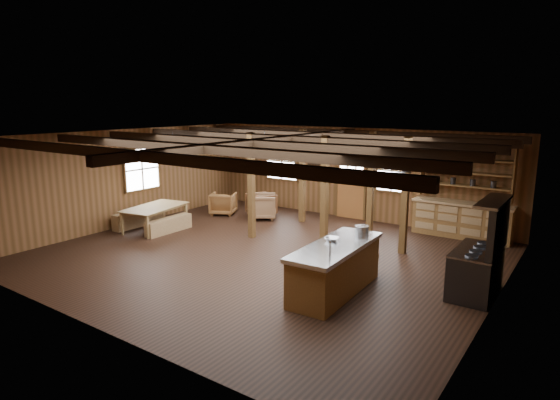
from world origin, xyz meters
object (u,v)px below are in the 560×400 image
at_px(commercial_range, 479,264).
at_px(armchair_a, 223,204).
at_px(armchair_b, 261,204).
at_px(dining_table, 156,218).
at_px(armchair_c, 262,206).
at_px(kitchen_island, 335,268).

relative_size(commercial_range, armchair_a, 2.37).
bearing_deg(armchair_b, dining_table, 89.68).
height_order(commercial_range, armchair_c, commercial_range).
height_order(dining_table, armchair_b, armchair_b).
xyz_separation_m(commercial_range, dining_table, (-8.55, -0.33, -0.27)).
relative_size(kitchen_island, armchair_c, 2.97).
height_order(armchair_a, armchair_c, armchair_c).
bearing_deg(dining_table, armchair_b, -35.07).
bearing_deg(commercial_range, armchair_c, 160.60).
relative_size(kitchen_island, dining_table, 1.34).
bearing_deg(commercial_range, dining_table, -177.79).
bearing_deg(armchair_c, dining_table, 113.17).
height_order(kitchen_island, armchair_b, kitchen_island).
xyz_separation_m(kitchen_island, armchair_c, (-4.60, 3.82, -0.09)).
bearing_deg(kitchen_island, armchair_a, 147.09).
height_order(kitchen_island, armchair_c, kitchen_island).
bearing_deg(armchair_c, commercial_range, -144.65).
distance_m(kitchen_island, armchair_a, 6.95).
distance_m(commercial_range, armchair_a, 8.51).
xyz_separation_m(dining_table, armchair_a, (0.32, 2.47, 0.02)).
bearing_deg(dining_table, kitchen_island, -110.00).
xyz_separation_m(commercial_range, armchair_a, (-8.23, 2.14, -0.25)).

